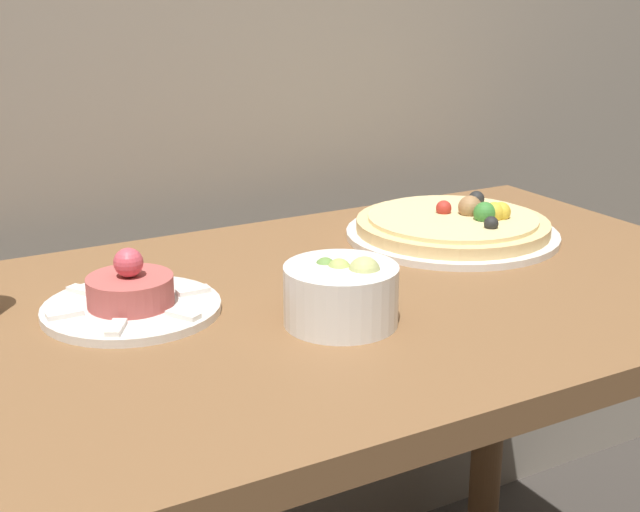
% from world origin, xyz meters
% --- Properties ---
extents(dining_table, '(1.14, 0.67, 0.73)m').
position_xyz_m(dining_table, '(0.00, 0.33, 0.61)').
color(dining_table, brown).
rests_on(dining_table, ground_plane).
extents(pizza_plate, '(0.31, 0.31, 0.06)m').
position_xyz_m(pizza_plate, '(0.28, 0.45, 0.75)').
color(pizza_plate, silver).
rests_on(pizza_plate, dining_table).
extents(tartare_plate, '(0.21, 0.21, 0.08)m').
position_xyz_m(tartare_plate, '(-0.23, 0.39, 0.75)').
color(tartare_plate, silver).
rests_on(tartare_plate, dining_table).
extents(small_bowl, '(0.13, 0.13, 0.08)m').
position_xyz_m(small_bowl, '(-0.03, 0.24, 0.77)').
color(small_bowl, white).
rests_on(small_bowl, dining_table).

